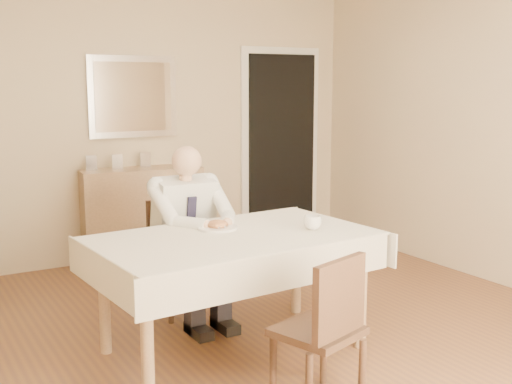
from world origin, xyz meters
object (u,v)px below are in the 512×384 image
chair_far (178,249)px  chair_near (326,324)px  dining_table (234,248)px  coffee_mug (313,223)px  sideboard (142,215)px  seated_man (194,226)px

chair_far → chair_near: bearing=-85.5°
dining_table → coffee_mug: coffee_mug is taller
chair_far → sideboard: bearing=83.3°
chair_far → coffee_mug: (0.50, -1.01, 0.34)m
chair_far → chair_near: 1.77m
chair_far → seated_man: bearing=-87.0°
seated_man → chair_far: bearing=90.0°
seated_man → coffee_mug: bearing=-55.3°
chair_far → sideboard: sideboard is taller
chair_far → chair_near: (0.05, -1.77, 0.00)m
sideboard → seated_man: bearing=-92.2°
dining_table → sideboard: 2.28m
dining_table → coffee_mug: size_ratio=15.47×
chair_near → coffee_mug: coffee_mug is taller
dining_table → sideboard: bearing=80.2°
chair_near → sideboard: 3.17m
coffee_mug → sideboard: (-0.26, 2.39, -0.35)m
chair_near → coffee_mug: (0.45, 0.77, 0.33)m
coffee_mug → seated_man: bearing=124.7°
dining_table → seated_man: seated_man is taller
chair_near → sideboard: bearing=69.2°
chair_near → seated_man: seated_man is taller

